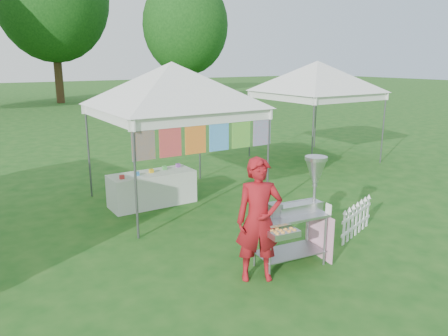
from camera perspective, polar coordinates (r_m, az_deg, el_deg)
ground at (r=6.89m, az=6.92°, el=-12.33°), size 120.00×120.00×0.00m
canopy_main at (r=9.14m, az=-6.86°, el=13.55°), size 4.24×4.24×3.45m
canopy_right at (r=13.58m, az=12.13°, el=13.50°), size 4.24×4.24×3.45m
tree_right at (r=30.24m, az=-5.06°, el=18.04°), size 5.60×5.60×8.42m
donut_cart at (r=6.60m, az=10.08°, el=-4.57°), size 1.25×0.78×1.64m
vendor at (r=6.10m, az=4.57°, el=-6.80°), size 0.77×0.67×1.77m
picket_fence at (r=8.11m, az=16.91°, el=-6.50°), size 1.20×0.44×0.56m
display_table at (r=9.48m, az=-9.35°, el=-2.68°), size 1.80×0.70×0.71m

